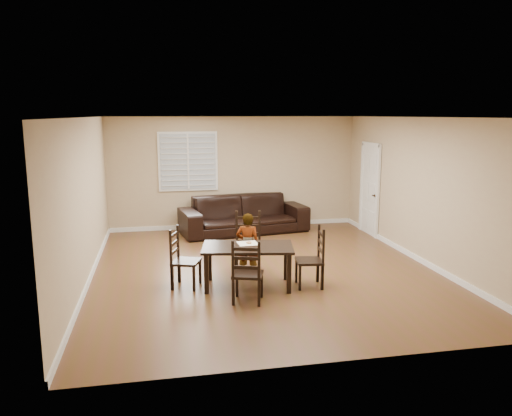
% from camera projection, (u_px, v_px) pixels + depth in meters
% --- Properties ---
extents(ground, '(7.00, 7.00, 0.00)m').
position_uv_depth(ground, '(264.00, 269.00, 8.98)').
color(ground, brown).
rests_on(ground, ground).
extents(room, '(6.04, 7.04, 2.72)m').
position_uv_depth(room, '(264.00, 168.00, 8.83)').
color(room, tan).
rests_on(room, ground).
extents(dining_table, '(1.56, 1.05, 0.68)m').
position_uv_depth(dining_table, '(248.00, 251.00, 7.99)').
color(dining_table, black).
rests_on(dining_table, ground).
extents(chair_near, '(0.56, 0.53, 1.05)m').
position_uv_depth(chair_near, '(248.00, 243.00, 8.93)').
color(chair_near, black).
rests_on(chair_near, ground).
extents(chair_far, '(0.54, 0.52, 0.97)m').
position_uv_depth(chair_far, '(247.00, 275.00, 7.26)').
color(chair_far, black).
rests_on(chair_far, ground).
extents(chair_left, '(0.53, 0.55, 0.98)m').
position_uv_depth(chair_left, '(179.00, 260.00, 8.02)').
color(chair_left, black).
rests_on(chair_left, ground).
extents(chair_right, '(0.47, 0.49, 0.98)m').
position_uv_depth(chair_right, '(316.00, 259.00, 8.04)').
color(chair_right, black).
rests_on(chair_right, ground).
extents(child, '(0.47, 0.40, 1.11)m').
position_uv_depth(child, '(248.00, 245.00, 8.51)').
color(child, gray).
rests_on(child, ground).
extents(napkin, '(0.34, 0.34, 0.00)m').
position_uv_depth(napkin, '(248.00, 243.00, 8.13)').
color(napkin, white).
rests_on(napkin, dining_table).
extents(donut, '(0.09, 0.09, 0.03)m').
position_uv_depth(donut, '(249.00, 242.00, 8.13)').
color(donut, '#CB8C49').
rests_on(donut, napkin).
extents(sofa, '(3.09, 1.62, 0.86)m').
position_uv_depth(sofa, '(244.00, 214.00, 11.74)').
color(sofa, black).
rests_on(sofa, ground).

